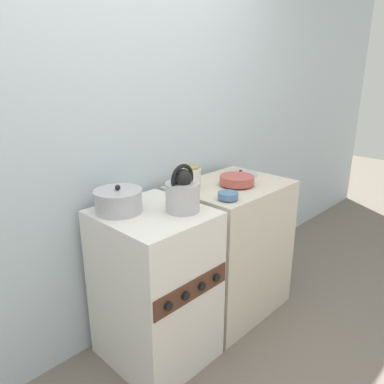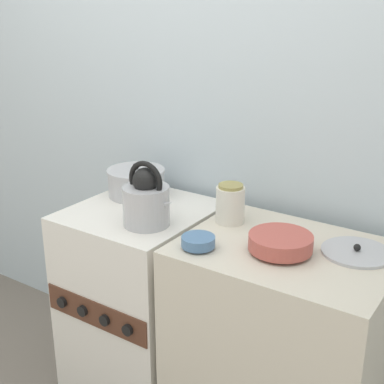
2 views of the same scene
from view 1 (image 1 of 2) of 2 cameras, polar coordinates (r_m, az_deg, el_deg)
name	(u,v)px [view 1 (image 1 of 2)]	position (r m, az deg, el deg)	size (l,w,h in m)	color
ground_plane	(192,378)	(2.26, 0.01, -26.47)	(12.00, 12.00, 0.00)	#70665B
wall_back	(108,134)	(2.13, -12.63, 8.58)	(7.00, 0.06, 2.50)	silver
stove	(155,286)	(2.15, -5.62, -14.12)	(0.53, 0.59, 0.89)	silver
counter	(230,248)	(2.55, 5.79, -8.43)	(0.72, 0.55, 0.90)	beige
kettle	(183,193)	(1.92, -1.42, -0.11)	(0.22, 0.18, 0.25)	#B2B2B7
cooking_pot	(119,201)	(1.95, -11.14, -1.32)	(0.25, 0.25, 0.14)	#B2B2B7
enamel_bowl	(237,180)	(2.34, 6.84, 1.83)	(0.21, 0.21, 0.06)	#B75147
small_ceramic_bowl	(228,196)	(2.09, 5.50, -0.54)	(0.12, 0.12, 0.04)	#4C729E
storage_jar	(192,179)	(2.22, -0.04, 2.02)	(0.11, 0.11, 0.15)	silver
loose_pot_lid	(240,174)	(2.59, 7.40, 2.76)	(0.23, 0.23, 0.03)	#B2B2B7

